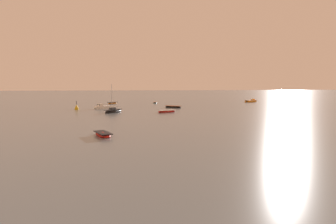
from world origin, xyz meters
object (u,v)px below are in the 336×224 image
Objects in this scene: rowboat_moored_5 at (113,103)px; rowboat_moored_1 at (103,135)px; rowboat_moored_2 at (155,103)px; motorboat_moored_1 at (101,107)px; rowboat_moored_0 at (167,111)px; channel_buoy at (77,108)px; sailboat_moored_0 at (113,111)px; motorboat_moored_0 at (252,101)px; rowboat_moored_4 at (173,107)px.

rowboat_moored_1 is at bearing -145.93° from rowboat_moored_5.
motorboat_moored_1 reaches higher than rowboat_moored_2.
rowboat_moored_5 is at bearing -19.77° from rowboat_moored_1.
motorboat_moored_1 is (-13.96, 13.70, 0.11)m from rowboat_moored_0.
rowboat_moored_2 is at bearing -161.01° from motorboat_moored_1.
motorboat_moored_1 is at bearing 154.63° from rowboat_moored_2.
channel_buoy is at bearing -164.92° from rowboat_moored_5.
sailboat_moored_0 is at bearing 169.81° from rowboat_moored_2.
rowboat_moored_1 is 1.13× the size of rowboat_moored_2.
sailboat_moored_0 is at bearing -174.31° from motorboat_moored_0.
motorboat_moored_0 reaches higher than rowboat_moored_5.
motorboat_moored_1 is at bearing -16.39° from rowboat_moored_1.
motorboat_moored_1 reaches higher than motorboat_moored_0.
rowboat_moored_1 reaches higher than rowboat_moored_2.
rowboat_moored_1 is 0.90× the size of rowboat_moored_5.
rowboat_moored_4 is 24.36m from channel_buoy.
channel_buoy reaches higher than motorboat_moored_0.
motorboat_moored_0 is at bearing 158.06° from sailboat_moored_0.
motorboat_moored_0 reaches higher than rowboat_moored_1.
motorboat_moored_0 is 49.79m from rowboat_moored_5.
rowboat_moored_0 is at bearing -165.56° from motorboat_moored_0.
rowboat_moored_5 is (-14.06, -0.06, 0.04)m from rowboat_moored_2.
rowboat_moored_0 reaches higher than rowboat_moored_1.
rowboat_moored_4 reaches higher than rowboat_moored_1.
rowboat_moored_0 is 31.30m from rowboat_moored_1.
rowboat_moored_2 is at bearing 153.16° from motorboat_moored_0.
rowboat_moored_0 reaches higher than rowboat_moored_2.
rowboat_moored_1 is 44.99m from rowboat_moored_4.
motorboat_moored_0 is 1.27× the size of rowboat_moored_5.
channel_buoy is (-19.74, 11.46, 0.28)m from rowboat_moored_0.
motorboat_moored_1 reaches higher than rowboat_moored_5.
sailboat_moored_0 reaches higher than rowboat_moored_5.
motorboat_moored_1 is at bearing 21.15° from channel_buoy.
sailboat_moored_0 is at bearing -144.69° from rowboat_moored_5.
rowboat_moored_1 is 0.76× the size of motorboat_moored_1.
rowboat_moored_2 is 21.73m from rowboat_moored_4.
rowboat_moored_5 is 32.43m from sailboat_moored_0.
rowboat_moored_5 is at bearing 166.12° from rowboat_moored_4.
rowboat_moored_2 is 0.80× the size of rowboat_moored_5.
rowboat_moored_4 is (-34.80, -21.81, -0.05)m from motorboat_moored_0.
rowboat_moored_1 is (-13.63, -28.18, -0.02)m from rowboat_moored_0.
rowboat_moored_4 is 1.94× the size of channel_buoy.
channel_buoy is (-23.38, -23.21, 0.32)m from rowboat_moored_2.
rowboat_moored_2 is 0.55× the size of sailboat_moored_0.
motorboat_moored_0 is 60.31m from sailboat_moored_0.
rowboat_moored_2 is at bearing -32.21° from rowboat_moored_1.
rowboat_moored_1 is 1.72× the size of channel_buoy.
rowboat_moored_1 is 30.46m from sailboat_moored_0.
rowboat_moored_2 is 32.95m from channel_buoy.
rowboat_moored_0 is 0.86× the size of motorboat_moored_1.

